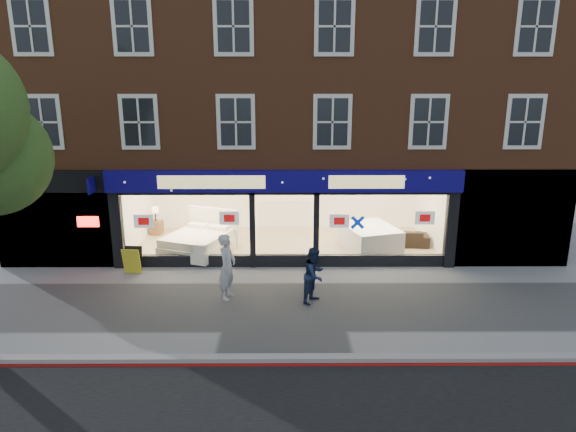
{
  "coord_description": "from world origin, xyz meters",
  "views": [
    {
      "loc": [
        0.03,
        -13.15,
        6.12
      ],
      "look_at": [
        0.12,
        2.5,
        1.9
      ],
      "focal_mm": 32.0,
      "sensor_mm": 36.0,
      "label": 1
    }
  ],
  "objects_px": {
    "sofa": "(400,237)",
    "mattress_stack": "(370,238)",
    "a_board": "(133,260)",
    "display_bed": "(199,241)",
    "pedestrian_grey": "(227,266)",
    "pedestrian_blue": "(315,275)"
  },
  "relations": [
    {
      "from": "sofa",
      "to": "mattress_stack",
      "type": "bearing_deg",
      "value": 23.6
    },
    {
      "from": "sofa",
      "to": "pedestrian_blue",
      "type": "bearing_deg",
      "value": 59.06
    },
    {
      "from": "a_board",
      "to": "pedestrian_blue",
      "type": "relative_size",
      "value": 0.55
    },
    {
      "from": "a_board",
      "to": "pedestrian_blue",
      "type": "bearing_deg",
      "value": -17.0
    },
    {
      "from": "pedestrian_grey",
      "to": "pedestrian_blue",
      "type": "xyz_separation_m",
      "value": [
        2.47,
        -0.27,
        -0.15
      ]
    },
    {
      "from": "display_bed",
      "to": "pedestrian_grey",
      "type": "xyz_separation_m",
      "value": [
        1.43,
        -3.8,
        0.47
      ]
    },
    {
      "from": "sofa",
      "to": "pedestrian_grey",
      "type": "height_order",
      "value": "pedestrian_grey"
    },
    {
      "from": "mattress_stack",
      "to": "pedestrian_grey",
      "type": "xyz_separation_m",
      "value": [
        -4.72,
        -4.08,
        0.43
      ]
    },
    {
      "from": "mattress_stack",
      "to": "a_board",
      "type": "distance_m",
      "value": 8.28
    },
    {
      "from": "a_board",
      "to": "display_bed",
      "type": "bearing_deg",
      "value": 49.29
    },
    {
      "from": "sofa",
      "to": "a_board",
      "type": "relative_size",
      "value": 2.37
    },
    {
      "from": "display_bed",
      "to": "pedestrian_blue",
      "type": "relative_size",
      "value": 1.85
    },
    {
      "from": "a_board",
      "to": "sofa",
      "type": "bearing_deg",
      "value": 19.45
    },
    {
      "from": "pedestrian_grey",
      "to": "display_bed",
      "type": "bearing_deg",
      "value": 35.76
    },
    {
      "from": "a_board",
      "to": "pedestrian_blue",
      "type": "distance_m",
      "value": 6.16
    },
    {
      "from": "pedestrian_blue",
      "to": "a_board",
      "type": "bearing_deg",
      "value": 101.77
    },
    {
      "from": "display_bed",
      "to": "mattress_stack",
      "type": "distance_m",
      "value": 6.16
    },
    {
      "from": "sofa",
      "to": "pedestrian_grey",
      "type": "distance_m",
      "value": 7.43
    },
    {
      "from": "display_bed",
      "to": "a_board",
      "type": "height_order",
      "value": "display_bed"
    },
    {
      "from": "display_bed",
      "to": "pedestrian_blue",
      "type": "xyz_separation_m",
      "value": [
        3.9,
        -4.07,
        0.32
      ]
    },
    {
      "from": "mattress_stack",
      "to": "pedestrian_blue",
      "type": "height_order",
      "value": "pedestrian_blue"
    },
    {
      "from": "mattress_stack",
      "to": "sofa",
      "type": "xyz_separation_m",
      "value": [
        1.18,
        0.4,
        -0.11
      ]
    }
  ]
}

